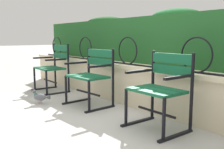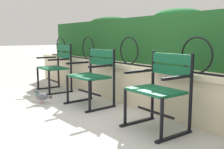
% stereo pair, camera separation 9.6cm
% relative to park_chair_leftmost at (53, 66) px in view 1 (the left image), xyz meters
% --- Properties ---
extents(ground_plane, '(60.00, 60.00, 0.00)m').
position_rel_park_chair_leftmost_xyz_m(ground_plane, '(1.96, -0.18, -0.47)').
color(ground_plane, '#B7B5AF').
extents(stone_wall, '(6.99, 0.41, 0.60)m').
position_rel_park_chair_leftmost_xyz_m(stone_wall, '(1.96, 0.55, -0.17)').
color(stone_wall, beige).
rests_on(stone_wall, ground).
extents(iron_arch_fence, '(6.46, 0.02, 0.42)m').
position_rel_park_chair_leftmost_xyz_m(iron_arch_fence, '(1.64, 0.47, 0.31)').
color(iron_arch_fence, black).
rests_on(iron_arch_fence, stone_wall).
extents(hedge_row, '(6.85, 0.56, 0.83)m').
position_rel_park_chair_leftmost_xyz_m(hedge_row, '(1.99, 1.00, 0.53)').
color(hedge_row, '#1E5123').
rests_on(hedge_row, stone_wall).
extents(park_chair_leftmost, '(0.62, 0.53, 0.89)m').
position_rel_park_chair_leftmost_xyz_m(park_chair_leftmost, '(0.00, 0.00, 0.00)').
color(park_chair_leftmost, '#145B38').
rests_on(park_chair_leftmost, ground).
extents(park_chair_centre_left, '(0.66, 0.55, 0.85)m').
position_rel_park_chair_leftmost_xyz_m(park_chair_centre_left, '(1.30, 0.00, -0.01)').
color(park_chair_centre_left, '#145B38').
rests_on(park_chair_centre_left, ground).
extents(park_chair_centre_right, '(0.61, 0.53, 0.85)m').
position_rel_park_chair_leftmost_xyz_m(park_chair_centre_right, '(2.61, 0.05, -0.01)').
color(park_chair_centre_right, '#145B38').
rests_on(park_chair_centre_right, ground).
extents(pigeon_near_chairs, '(0.22, 0.25, 0.22)m').
position_rel_park_chair_leftmost_xyz_m(pigeon_near_chairs, '(0.77, -0.59, -0.36)').
color(pigeon_near_chairs, slate).
rests_on(pigeon_near_chairs, ground).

